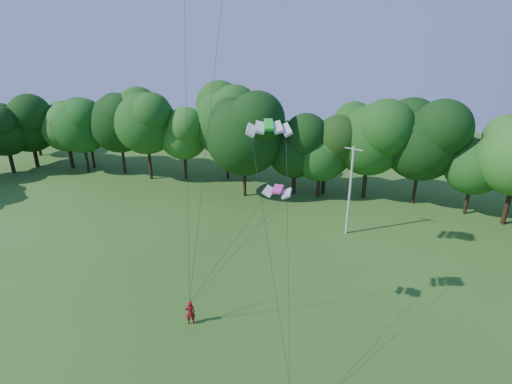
% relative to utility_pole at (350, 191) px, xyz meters
% --- Properties ---
extents(utility_pole, '(1.72, 0.66, 8.96)m').
position_rel_utility_pole_xyz_m(utility_pole, '(0.00, 0.00, 0.00)').
color(utility_pole, beige).
rests_on(utility_pole, ground).
extents(kite_flyer_left, '(0.80, 0.72, 1.83)m').
position_rel_utility_pole_xyz_m(kite_flyer_left, '(-8.53, -17.13, -3.67)').
color(kite_flyer_left, maroon).
rests_on(kite_flyer_left, ground).
extents(kite_green, '(2.79, 1.99, 0.52)m').
position_rel_utility_pole_xyz_m(kite_green, '(-3.66, -15.20, 9.25)').
color(kite_green, green).
rests_on(kite_green, ground).
extents(kite_pink, '(1.73, 0.84, 0.36)m').
position_rel_utility_pole_xyz_m(kite_pink, '(-3.10, -15.02, 5.29)').
color(kite_pink, '#D73B94').
rests_on(kite_pink, ground).
extents(tree_back_west, '(8.23, 8.23, 11.98)m').
position_rel_utility_pole_xyz_m(tree_back_west, '(-37.86, 7.51, 2.89)').
color(tree_back_west, '#2F1F13').
rests_on(tree_back_west, ground).
extents(tree_back_center, '(7.50, 7.50, 10.92)m').
position_rel_utility_pole_xyz_m(tree_back_center, '(-4.08, 10.02, 2.23)').
color(tree_back_center, black).
rests_on(tree_back_center, ground).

